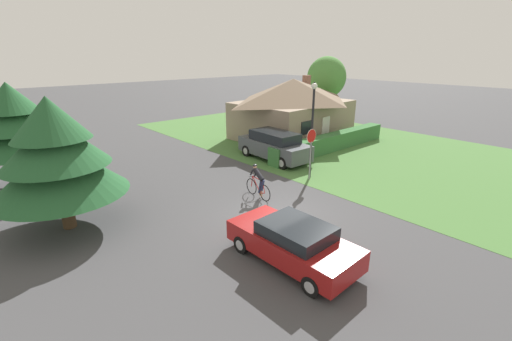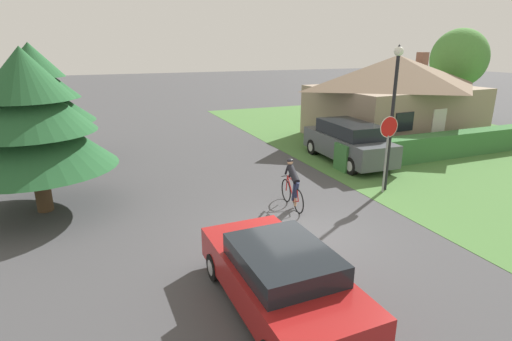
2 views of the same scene
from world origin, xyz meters
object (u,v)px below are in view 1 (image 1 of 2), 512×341
parked_suv_right (274,146)px  deciduous_tree_right (326,77)px  sedan_left_lane (293,242)px  cyclist (258,182)px  cottage_house (292,107)px  conifer_tall_far (14,123)px  stop_sign (311,144)px  conifer_tall_near (56,154)px  street_lamp (313,118)px

parked_suv_right → deciduous_tree_right: bearing=-62.8°
sedan_left_lane → cyclist: 5.28m
cottage_house → conifer_tall_far: conifer_tall_far is taller
cottage_house → stop_sign: 9.82m
parked_suv_right → deciduous_tree_right: deciduous_tree_right is taller
sedan_left_lane → cyclist: cyclist is taller
cottage_house → parked_suv_right: cottage_house is taller
sedan_left_lane → conifer_tall_near: size_ratio=0.88×
cyclist → street_lamp: (3.83, 0.13, 2.46)m
cyclist → stop_sign: bearing=-86.5°
cottage_house → conifer_tall_far: size_ratio=1.83×
parked_suv_right → conifer_tall_near: (-12.03, -1.03, 2.03)m
cyclist → cottage_house: bearing=-49.7°
stop_sign → deciduous_tree_right: bearing=-145.5°
cottage_house → street_lamp: street_lamp is taller
parked_suv_right → conifer_tall_near: size_ratio=1.01×
cottage_house → conifer_tall_near: conifer_tall_near is taller
sedan_left_lane → deciduous_tree_right: 24.39m
conifer_tall_near → parked_suv_right: bearing=4.9°
cyclist → conifer_tall_near: conifer_tall_near is taller
stop_sign → street_lamp: street_lamp is taller
parked_suv_right → stop_sign: size_ratio=1.85×
conifer_tall_near → conifer_tall_far: conifer_tall_far is taller
cottage_house → conifer_tall_near: size_ratio=1.88×
conifer_tall_far → cyclist: bearing=-47.4°
sedan_left_lane → street_lamp: 8.38m
stop_sign → deciduous_tree_right: size_ratio=0.45×
sedan_left_lane → conifer_tall_far: (-5.12, 13.02, 2.56)m
conifer_tall_far → deciduous_tree_right: (24.79, 0.96, 0.91)m
street_lamp → sedan_left_lane: bearing=-144.0°
conifer_tall_near → conifer_tall_far: 5.78m
street_lamp → cottage_house: bearing=48.6°
stop_sign → deciduous_tree_right: (13.46, 9.48, 2.24)m
cyclist → conifer_tall_near: bearing=74.5°
street_lamp → conifer_tall_far: (-11.59, 8.32, 0.06)m
stop_sign → conifer_tall_near: conifer_tall_near is taller
stop_sign → conifer_tall_far: size_ratio=0.53×
parked_suv_right → street_lamp: size_ratio=1.00×
deciduous_tree_right → conifer_tall_near: bearing=-164.6°
sedan_left_lane → parked_suv_right: (7.32, 8.30, 0.20)m
cottage_house → stop_sign: size_ratio=3.45×
cottage_house → cyclist: size_ratio=5.23×
sedan_left_lane → stop_sign: size_ratio=1.61×
cyclist → deciduous_tree_right: deciduous_tree_right is taller
cottage_house → conifer_tall_near: bearing=-168.8°
conifer_tall_far → cottage_house: bearing=-3.8°
conifer_tall_far → deciduous_tree_right: bearing=2.2°
conifer_tall_far → sedan_left_lane: bearing=-68.5°
stop_sign → street_lamp: 1.31m
cyclist → parked_suv_right: 5.98m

